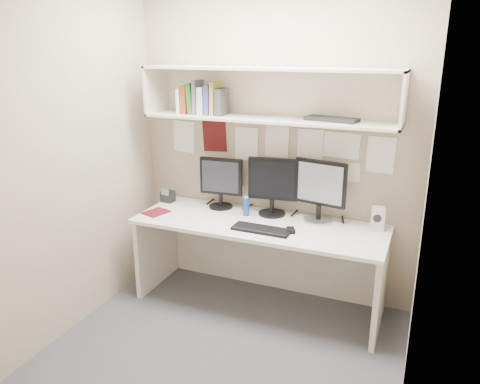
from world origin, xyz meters
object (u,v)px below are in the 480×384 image
at_px(monitor_center, 273,184).
at_px(monitor_right, 320,189).
at_px(desk, 259,264).
at_px(desk_phone, 168,196).
at_px(maroon_notebook, 156,212).
at_px(speaker, 378,219).
at_px(keyboard, 261,229).
at_px(monitor_left, 221,181).

height_order(monitor_center, monitor_right, monitor_right).
bearing_deg(desk, desk_phone, 169.88).
distance_m(monitor_right, desk_phone, 1.38).
relative_size(monitor_center, monitor_right, 0.97).
bearing_deg(monitor_center, maroon_notebook, -167.36).
bearing_deg(desk_phone, monitor_center, 9.59).
xyz_separation_m(speaker, desk_phone, (-1.82, -0.03, -0.04)).
bearing_deg(maroon_notebook, desk_phone, 119.58).
xyz_separation_m(desk, keyboard, (0.08, -0.16, 0.37)).
bearing_deg(desk_phone, speaker, 7.50).
bearing_deg(monitor_left, monitor_right, -5.00).
distance_m(monitor_left, monitor_center, 0.47).
bearing_deg(keyboard, monitor_left, 144.25).
bearing_deg(monitor_center, speaker, -9.72).
bearing_deg(keyboard, monitor_center, 97.81).
bearing_deg(monitor_left, speaker, -5.94).
bearing_deg(keyboard, speaker, 25.29).
bearing_deg(keyboard, desk, 116.58).
xyz_separation_m(monitor_center, monitor_right, (0.39, -0.00, 0.01)).
xyz_separation_m(monitor_left, monitor_center, (0.47, -0.00, 0.02)).
xyz_separation_m(desk, desk_phone, (-0.94, 0.17, 0.42)).
distance_m(desk, keyboard, 0.42).
bearing_deg(maroon_notebook, keyboard, 15.61).
height_order(monitor_center, desk_phone, monitor_center).
height_order(monitor_right, maroon_notebook, monitor_right).
bearing_deg(desk, keyboard, -64.52).
height_order(speaker, desk_phone, speaker).
relative_size(monitor_center, maroon_notebook, 2.42).
height_order(monitor_right, speaker, monitor_right).
bearing_deg(desk_phone, desk, -3.55).
height_order(monitor_left, monitor_center, monitor_center).
bearing_deg(speaker, monitor_right, 162.78).
height_order(desk, keyboard, keyboard).
height_order(monitor_center, speaker, monitor_center).
xyz_separation_m(monitor_center, maroon_notebook, (-0.91, -0.35, -0.25)).
bearing_deg(monitor_center, keyboard, -91.53).
bearing_deg(desk_phone, monitor_right, 8.73).
height_order(desk, monitor_left, monitor_left).
distance_m(monitor_center, keyboard, 0.46).
xyz_separation_m(desk, monitor_right, (0.43, 0.22, 0.63)).
height_order(monitor_left, speaker, monitor_left).
relative_size(monitor_left, monitor_right, 0.88).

